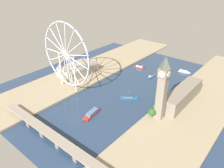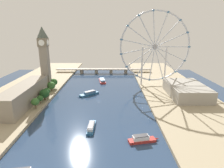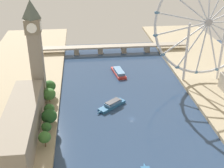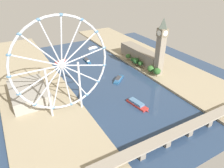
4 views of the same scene
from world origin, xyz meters
name	(u,v)px [view 2 (image 2 of 4)]	position (x,y,z in m)	size (l,w,h in m)	color
ground_plane	(98,100)	(0.00, 0.00, 0.00)	(380.46, 380.46, 0.00)	navy
riverbank_left	(15,99)	(-105.23, 0.00, 1.50)	(90.00, 520.00, 3.00)	tan
riverbank_right	(181,99)	(105.23, 0.00, 1.50)	(90.00, 520.00, 3.00)	tan
clock_tower	(44,58)	(-76.54, 37.41, 48.61)	(13.09, 13.09, 87.51)	gray
parliament_block	(25,95)	(-83.37, -19.02, 14.25)	(22.00, 96.85, 22.50)	gray
tree_row_embankment	(47,89)	(-67.19, 10.91, 11.27)	(15.45, 86.29, 13.98)	#513823
ferris_wheel	(155,47)	(80.88, 61.05, 61.07)	(105.70, 3.20, 111.07)	silver
riverside_hall	(186,90)	(113.91, 9.71, 10.64)	(44.08, 68.17, 15.27)	gray
river_bridge	(104,70)	(0.00, 155.57, 6.92)	(192.46, 12.07, 9.26)	gray
tour_boat_0	(89,93)	(-14.39, 20.49, 2.21)	(27.88, 24.43, 5.50)	#235684
tour_boat_1	(91,127)	(-1.64, -70.81, 2.07)	(6.56, 29.57, 5.03)	#235684
tour_boat_3	(102,80)	(0.22, 88.78, 2.30)	(13.74, 36.60, 5.40)	#B22D28
tour_boat_4	(142,139)	(40.94, -91.54, 2.36)	(26.03, 10.45, 5.90)	#B22D28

